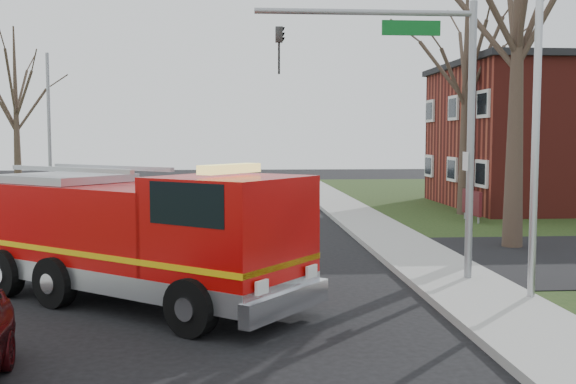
{
  "coord_description": "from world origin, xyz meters",
  "views": [
    {
      "loc": [
        0.88,
        -14.37,
        3.58
      ],
      "look_at": [
        2.34,
        4.92,
        2.0
      ],
      "focal_mm": 42.0,
      "sensor_mm": 36.0,
      "label": 1
    }
  ],
  "objects": [
    {
      "name": "ground",
      "position": [
        0.0,
        0.0,
        0.0
      ],
      "size": [
        120.0,
        120.0,
        0.0
      ],
      "primitive_type": "plane",
      "color": "black",
      "rests_on": "ground"
    },
    {
      "name": "sidewalk_right",
      "position": [
        6.2,
        0.0,
        0.07
      ],
      "size": [
        2.4,
        80.0,
        0.15
      ],
      "primitive_type": "cube",
      "color": "#979893",
      "rests_on": "ground"
    },
    {
      "name": "health_center_sign",
      "position": [
        10.5,
        12.5,
        0.88
      ],
      "size": [
        0.12,
        2.0,
        1.4
      ],
      "color": "#4C1116",
      "rests_on": "ground"
    },
    {
      "name": "bare_tree_near",
      "position": [
        9.5,
        6.0,
        7.41
      ],
      "size": [
        6.0,
        6.0,
        12.0
      ],
      "color": "#31271D",
      "rests_on": "ground"
    },
    {
      "name": "bare_tree_far",
      "position": [
        11.0,
        15.0,
        6.49
      ],
      "size": [
        5.25,
        5.25,
        10.5
      ],
      "color": "#31271D",
      "rests_on": "ground"
    },
    {
      "name": "bare_tree_left",
      "position": [
        -10.0,
        20.0,
        5.56
      ],
      "size": [
        4.5,
        4.5,
        9.0
      ],
      "color": "#31271D",
      "rests_on": "ground"
    },
    {
      "name": "traffic_signal_mast",
      "position": [
        5.21,
        1.5,
        4.71
      ],
      "size": [
        5.29,
        0.18,
        6.8
      ],
      "color": "gray",
      "rests_on": "ground"
    },
    {
      "name": "streetlight_pole",
      "position": [
        7.14,
        -0.5,
        4.55
      ],
      "size": [
        1.48,
        0.16,
        8.4
      ],
      "color": "#B7BABF",
      "rests_on": "ground"
    },
    {
      "name": "utility_pole_far",
      "position": [
        -6.8,
        14.0,
        3.5
      ],
      "size": [
        0.14,
        0.14,
        7.0
      ],
      "primitive_type": "cylinder",
      "color": "gray",
      "rests_on": "ground"
    },
    {
      "name": "fire_engine",
      "position": [
        -1.15,
        0.1,
        1.39
      ],
      "size": [
        7.58,
        6.68,
        3.06
      ],
      "rotation": [
        0.0,
        0.0,
        0.91
      ],
      "color": "#AE0908",
      "rests_on": "ground"
    }
  ]
}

